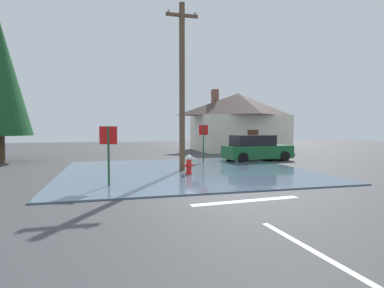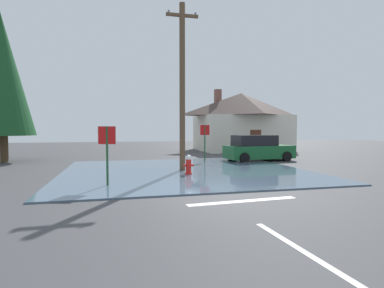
{
  "view_description": "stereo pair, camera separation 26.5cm",
  "coord_description": "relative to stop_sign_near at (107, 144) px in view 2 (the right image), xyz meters",
  "views": [
    {
      "loc": [
        -3.41,
        -10.04,
        2.15
      ],
      "look_at": [
        0.38,
        4.32,
        1.39
      ],
      "focal_mm": 28.97,
      "sensor_mm": 36.0,
      "label": 1
    },
    {
      "loc": [
        -3.15,
        -10.1,
        2.15
      ],
      "look_at": [
        0.38,
        4.32,
        1.39
      ],
      "focal_mm": 28.97,
      "sensor_mm": 36.0,
      "label": 2
    }
  ],
  "objects": [
    {
      "name": "parked_car",
      "position": [
        9.35,
        7.0,
        -0.78
      ],
      "size": [
        4.57,
        2.24,
        1.69
      ],
      "color": "#195B2D",
      "rests_on": "ground"
    },
    {
      "name": "stop_sign_far",
      "position": [
        5.82,
        7.3,
        0.1
      ],
      "size": [
        0.68,
        0.11,
        2.38
      ],
      "color": "#1E4C28",
      "rests_on": "ground"
    },
    {
      "name": "ground_plane",
      "position": [
        3.49,
        -1.57,
        -1.63
      ],
      "size": [
        80.0,
        80.0,
        0.1
      ],
      "primitive_type": "cube",
      "color": "#424244"
    },
    {
      "name": "lane_stop_bar",
      "position": [
        3.94,
        -3.28,
        -1.58
      ],
      "size": [
        3.48,
        0.54,
        0.01
      ],
      "primitive_type": "cube",
      "rotation": [
        0.0,
        0.0,
        0.07
      ],
      "color": "silver",
      "rests_on": "ground"
    },
    {
      "name": "pine_tree_mid_left",
      "position": [
        -6.57,
        10.09,
        3.95
      ],
      "size": [
        3.76,
        3.76,
        9.39
      ],
      "color": "#4C3823",
      "rests_on": "ground"
    },
    {
      "name": "utility_pole",
      "position": [
        3.54,
        3.47,
        2.74
      ],
      "size": [
        1.6,
        0.28,
        8.28
      ],
      "color": "brown",
      "rests_on": "ground"
    },
    {
      "name": "lane_center_stripe",
      "position": [
        3.48,
        -6.9,
        -1.58
      ],
      "size": [
        0.26,
        3.03,
        0.01
      ],
      "primitive_type": "cube",
      "rotation": [
        0.0,
        0.0,
        1.61
      ],
      "color": "silver",
      "rests_on": "ground"
    },
    {
      "name": "house",
      "position": [
        12.03,
        16.21,
        1.28
      ],
      "size": [
        8.65,
        7.05,
        5.94
      ],
      "color": "silver",
      "rests_on": "ground"
    },
    {
      "name": "stop_sign_near",
      "position": [
        0.0,
        0.0,
        0.0
      ],
      "size": [
        0.66,
        0.22,
        2.23
      ],
      "color": "#1E4C28",
      "rests_on": "ground"
    },
    {
      "name": "fire_hydrant",
      "position": [
        3.53,
        2.04,
        -1.12
      ],
      "size": [
        0.47,
        0.4,
        0.93
      ],
      "color": "red",
      "rests_on": "ground"
    },
    {
      "name": "flood_puddle",
      "position": [
        3.66,
        3.29,
        -1.55
      ],
      "size": [
        11.77,
        10.97,
        0.06
      ],
      "primitive_type": "cube",
      "color": "#4C6075",
      "rests_on": "ground"
    }
  ]
}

